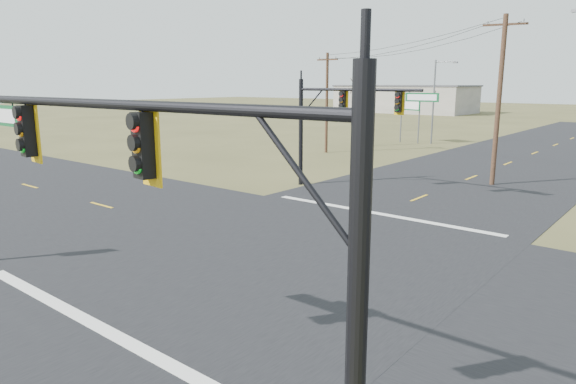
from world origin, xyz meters
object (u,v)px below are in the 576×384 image
object	(u,v)px
mast_arm_near	(149,178)
utility_pole_far	(327,101)
streetlight_c	(435,97)
bare_tree_b	(356,84)
bare_tree_a	(358,102)
mast_arm_far	(345,110)
utility_pole_near	(499,99)
highway_sign	(410,108)

from	to	relation	value
mast_arm_near	utility_pole_far	distance (m)	38.98
streetlight_c	bare_tree_b	world-z (taller)	streetlight_c
streetlight_c	bare_tree_a	xyz separation A→B (m)	(-5.08, -6.67, -0.43)
utility_pole_far	streetlight_c	xyz separation A→B (m)	(4.79, 12.52, 0.16)
mast_arm_far	utility_pole_near	bearing A→B (deg)	42.34
mast_arm_far	streetlight_c	size ratio (longest dim) A/B	1.04
mast_arm_near	bare_tree_a	world-z (taller)	mast_arm_near
utility_pole_near	streetlight_c	xyz separation A→B (m)	(-12.02, 18.55, -0.49)
bare_tree_a	utility_pole_far	bearing A→B (deg)	-87.15
mast_arm_near	highway_sign	world-z (taller)	mast_arm_near
highway_sign	streetlight_c	xyz separation A→B (m)	(2.45, 0.52, 1.08)
utility_pole_near	streetlight_c	distance (m)	22.11
mast_arm_far	streetlight_c	bearing A→B (deg)	94.79
bare_tree_a	mast_arm_near	bearing A→B (deg)	-62.84
mast_arm_far	streetlight_c	distance (m)	26.63
mast_arm_near	utility_pole_far	bearing A→B (deg)	127.15
mast_arm_far	bare_tree_a	world-z (taller)	mast_arm_far
mast_arm_near	mast_arm_far	xyz separation A→B (m)	(-9.28, 20.06, -0.04)
utility_pole_near	bare_tree_b	xyz separation A→B (m)	(-25.42, 24.86, 0.84)
mast_arm_near	bare_tree_b	xyz separation A→B (m)	(-28.51, 52.34, 1.38)
mast_arm_far	bare_tree_a	distance (m)	22.18
bare_tree_a	highway_sign	bearing A→B (deg)	66.86
utility_pole_near	highway_sign	bearing A→B (deg)	128.75
mast_arm_far	highway_sign	bearing A→B (deg)	100.16
mast_arm_near	bare_tree_a	size ratio (longest dim) A/B	1.88
highway_sign	mast_arm_far	bearing A→B (deg)	-50.21
mast_arm_near	bare_tree_a	distance (m)	44.24
bare_tree_a	utility_pole_near	bearing A→B (deg)	-34.78
mast_arm_near	utility_pole_near	size ratio (longest dim) A/B	1.02
utility_pole_far	bare_tree_a	bearing A→B (deg)	92.85
bare_tree_a	bare_tree_b	xyz separation A→B (m)	(-8.31, 12.98, 1.76)
utility_pole_near	streetlight_c	world-z (taller)	utility_pole_near
utility_pole_far	streetlight_c	bearing A→B (deg)	69.06
utility_pole_far	bare_tree_a	xyz separation A→B (m)	(-0.29, 5.85, -0.27)
mast_arm_near	utility_pole_far	size ratio (longest dim) A/B	1.17
mast_arm_far	bare_tree_b	size ratio (longest dim) A/B	1.16
streetlight_c	mast_arm_far	bearing A→B (deg)	-63.69
bare_tree_b	utility_pole_near	bearing A→B (deg)	-44.36
utility_pole_far	streetlight_c	distance (m)	13.41
utility_pole_near	highway_sign	world-z (taller)	utility_pole_near
utility_pole_far	highway_sign	distance (m)	12.26
utility_pole_far	bare_tree_b	world-z (taller)	utility_pole_far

